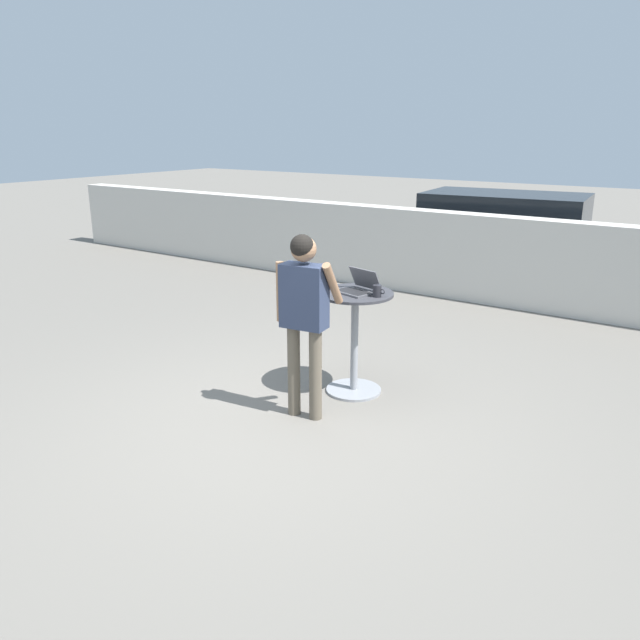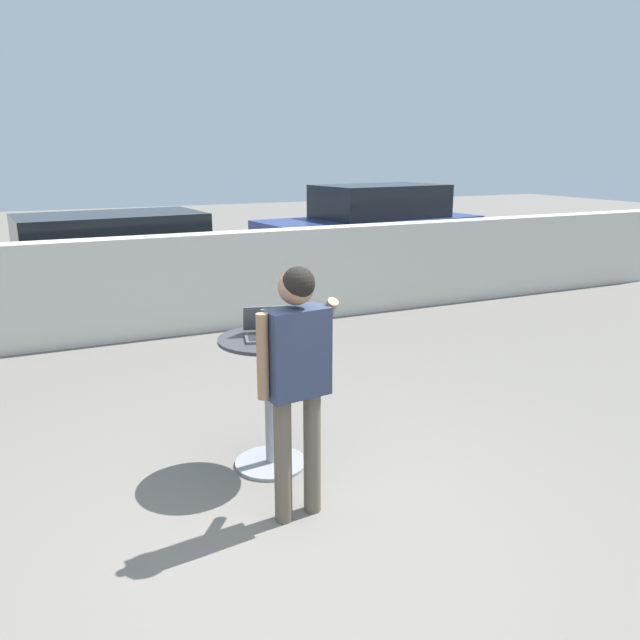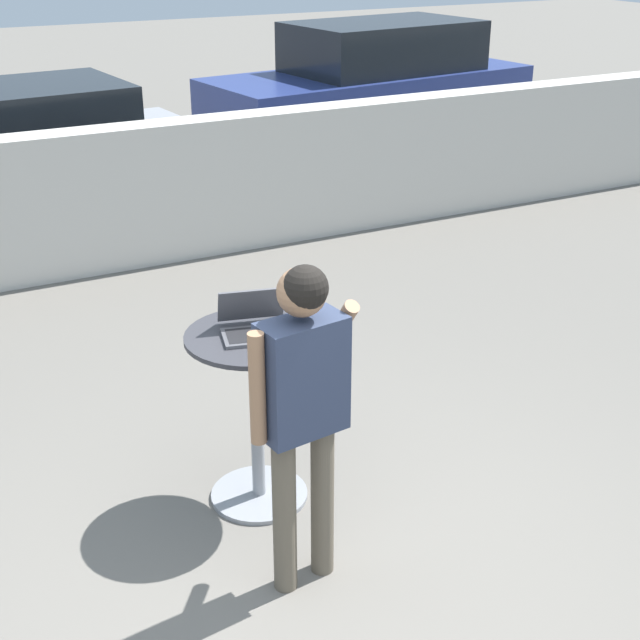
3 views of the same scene
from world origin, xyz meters
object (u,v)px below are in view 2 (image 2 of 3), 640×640
(standing_person, at_px, (297,365))
(parked_car_further_down, at_px, (102,263))
(cafe_table, at_px, (269,388))
(coffee_mug, at_px, (301,327))
(laptop, at_px, (269,330))
(parked_car_near_street, at_px, (373,228))

(standing_person, bearing_deg, parked_car_further_down, 94.71)
(cafe_table, height_order, parked_car_further_down, parked_car_further_down)
(cafe_table, distance_m, standing_person, 0.81)
(parked_car_further_down, bearing_deg, standing_person, -85.29)
(cafe_table, bearing_deg, coffee_mug, -5.59)
(laptop, xyz_separation_m, parked_car_further_down, (-0.58, 5.27, -0.29))
(parked_car_near_street, bearing_deg, coffee_mug, -123.19)
(parked_car_further_down, bearing_deg, laptop, -83.70)
(cafe_table, bearing_deg, standing_person, -96.11)
(laptop, distance_m, standing_person, 0.72)
(laptop, height_order, coffee_mug, laptop)
(cafe_table, relative_size, coffee_mug, 8.35)
(cafe_table, relative_size, parked_car_near_street, 0.21)
(cafe_table, bearing_deg, parked_car_further_down, 96.13)
(laptop, bearing_deg, coffee_mug, -9.80)
(standing_person, relative_size, parked_car_near_street, 0.35)
(cafe_table, xyz_separation_m, coffee_mug, (0.24, -0.02, 0.43))
(parked_car_near_street, height_order, parked_car_further_down, parked_car_near_street)
(laptop, bearing_deg, parked_car_near_street, 55.30)
(coffee_mug, relative_size, parked_car_further_down, 0.03)
(standing_person, xyz_separation_m, parked_car_further_down, (-0.49, 5.99, -0.28))
(cafe_table, height_order, laptop, laptop)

